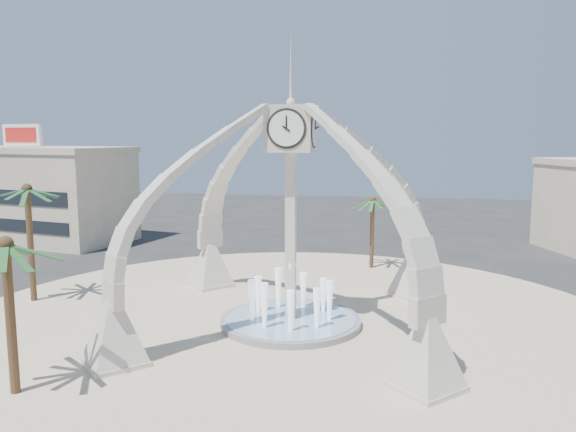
% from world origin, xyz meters
% --- Properties ---
extents(ground, '(140.00, 140.00, 0.00)m').
position_xyz_m(ground, '(0.00, 0.00, 0.00)').
color(ground, '#282828').
rests_on(ground, ground).
extents(plaza, '(40.00, 40.00, 0.06)m').
position_xyz_m(plaza, '(0.00, 0.00, 0.03)').
color(plaza, beige).
rests_on(plaza, ground).
extents(clock_tower, '(17.94, 17.94, 16.30)m').
position_xyz_m(clock_tower, '(-0.00, -0.00, 6.49)').
color(clock_tower, beige).
rests_on(clock_tower, ground).
extents(fountain, '(8.00, 8.00, 3.62)m').
position_xyz_m(fountain, '(0.00, 0.00, 0.29)').
color(fountain, gray).
rests_on(fountain, ground).
extents(building_nw, '(23.75, 13.73, 11.90)m').
position_xyz_m(building_nw, '(-32.00, 22.00, 4.83)').
color(building_nw, beige).
rests_on(building_nw, ground).
extents(palm_west, '(5.44, 5.44, 8.15)m').
position_xyz_m(palm_west, '(-17.29, 1.57, 7.22)').
color(palm_west, brown).
rests_on(palm_west, ground).
extents(palm_north, '(4.65, 4.65, 6.27)m').
position_xyz_m(palm_north, '(4.00, 14.95, 5.52)').
color(palm_north, brown).
rests_on(palm_north, ground).
extents(palm_south, '(5.57, 5.57, 7.14)m').
position_xyz_m(palm_south, '(-9.76, -10.55, 6.25)').
color(palm_south, brown).
rests_on(palm_south, ground).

